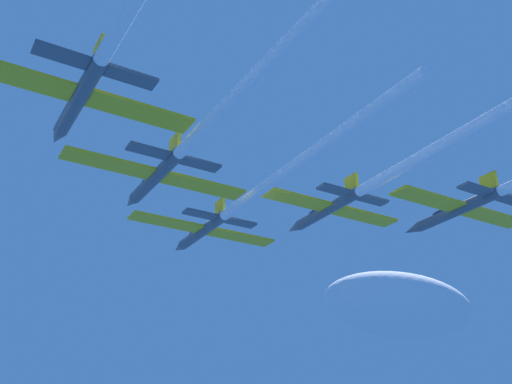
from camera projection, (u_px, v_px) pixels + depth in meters
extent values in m
cylinder|color=#4C5660|center=(202.00, 231.00, 78.99)|extent=(1.36, 12.38, 1.36)
cone|color=#4C5660|center=(179.00, 248.00, 84.88)|extent=(1.33, 2.72, 1.33)
ellipsoid|color=black|center=(194.00, 234.00, 81.36)|extent=(0.95, 2.48, 0.68)
cube|color=yellow|center=(166.00, 222.00, 76.02)|extent=(9.41, 2.72, 0.30)
cube|color=yellow|center=(240.00, 237.00, 80.99)|extent=(9.41, 2.72, 0.30)
cube|color=yellow|center=(220.00, 207.00, 75.82)|extent=(0.36, 2.23, 1.98)
cube|color=#4C5660|center=(200.00, 214.00, 73.63)|extent=(4.24, 1.63, 0.30)
cube|color=#4C5660|center=(240.00, 223.00, 76.21)|extent=(4.24, 1.63, 0.30)
cylinder|color=white|center=(303.00, 160.00, 60.73)|extent=(1.23, 34.38, 1.23)
cylinder|color=#4C5660|center=(155.00, 177.00, 63.98)|extent=(1.36, 12.38, 1.36)
cone|color=#4C5660|center=(131.00, 202.00, 69.87)|extent=(1.33, 2.72, 1.33)
ellipsoid|color=black|center=(146.00, 182.00, 66.35)|extent=(0.95, 2.48, 0.68)
cube|color=yellow|center=(108.00, 163.00, 61.01)|extent=(9.41, 2.72, 0.30)
cube|color=yellow|center=(203.00, 186.00, 65.98)|extent=(9.41, 2.72, 0.30)
cube|color=yellow|center=(175.00, 144.00, 60.81)|extent=(0.36, 2.23, 1.98)
cube|color=#4C5660|center=(148.00, 151.00, 58.62)|extent=(4.24, 1.63, 0.30)
cube|color=#4C5660|center=(200.00, 164.00, 61.21)|extent=(4.24, 1.63, 0.30)
cylinder|color=white|center=(272.00, 59.00, 45.49)|extent=(1.23, 34.95, 1.23)
cylinder|color=#4C5660|center=(327.00, 210.00, 75.43)|extent=(1.36, 12.38, 1.36)
cone|color=#4C5660|center=(294.00, 228.00, 81.33)|extent=(1.33, 2.72, 1.33)
ellipsoid|color=black|center=(315.00, 213.00, 77.81)|extent=(0.95, 2.48, 0.68)
cube|color=yellow|center=(295.00, 199.00, 72.47)|extent=(9.41, 2.72, 0.30)
cube|color=yellow|center=(364.00, 216.00, 77.43)|extent=(9.41, 2.72, 0.30)
cube|color=yellow|center=(351.00, 183.00, 72.27)|extent=(0.36, 2.23, 1.98)
cube|color=#4C5660|center=(335.00, 190.00, 70.08)|extent=(4.24, 1.63, 0.30)
cube|color=#4C5660|center=(372.00, 200.00, 72.66)|extent=(4.24, 1.63, 0.30)
cylinder|color=white|center=(493.00, 116.00, 55.49)|extent=(1.23, 38.69, 1.23)
cylinder|color=#4C5660|center=(79.00, 98.00, 51.17)|extent=(1.36, 12.38, 1.36)
cone|color=#4C5660|center=(57.00, 137.00, 57.07)|extent=(1.33, 2.72, 1.33)
ellipsoid|color=black|center=(71.00, 108.00, 53.54)|extent=(0.95, 2.48, 0.68)
cube|color=yellow|center=(15.00, 76.00, 48.20)|extent=(9.41, 2.72, 0.30)
cube|color=yellow|center=(141.00, 112.00, 53.17)|extent=(9.41, 2.72, 0.30)
cube|color=yellow|center=(99.00, 51.00, 48.00)|extent=(0.36, 2.23, 1.98)
cube|color=#4C5660|center=(61.00, 55.00, 45.81)|extent=(4.24, 1.63, 0.30)
cube|color=#4C5660|center=(131.00, 77.00, 48.40)|extent=(4.24, 1.63, 0.30)
cylinder|color=#4C5660|center=(457.00, 210.00, 71.38)|extent=(1.36, 12.38, 1.36)
cone|color=#4C5660|center=(412.00, 230.00, 77.27)|extent=(1.33, 2.72, 1.33)
ellipsoid|color=black|center=(440.00, 213.00, 73.75)|extent=(0.95, 2.48, 0.68)
cube|color=yellow|center=(428.00, 199.00, 68.41)|extent=(9.41, 2.72, 0.30)
cube|color=yellow|center=(492.00, 217.00, 73.38)|extent=(9.41, 2.72, 0.30)
cube|color=yellow|center=(489.00, 182.00, 68.21)|extent=(0.36, 2.23, 1.98)
cube|color=#4C5660|center=(476.00, 189.00, 66.02)|extent=(4.24, 1.63, 0.30)
cube|color=#4C5660|center=(509.00, 200.00, 68.60)|extent=(4.24, 1.63, 0.30)
ellipsoid|color=white|center=(400.00, 306.00, 119.96)|extent=(35.44, 19.49, 12.41)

